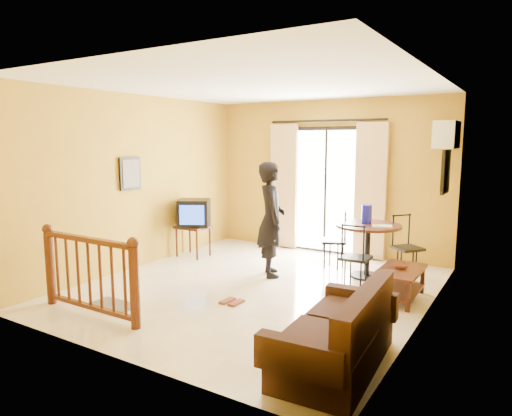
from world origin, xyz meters
The scene contains 19 objects.
ground centered at (0.00, 0.00, 0.00)m, with size 5.00×5.00×0.00m, color beige.
room_shell centered at (0.00, 0.00, 1.70)m, with size 5.00×5.00×5.00m.
balcony_door centered at (0.00, 2.43, 1.19)m, with size 2.25×0.14×2.46m.
tv_table centered at (-1.90, 0.94, 0.48)m, with size 0.55×0.46×0.56m.
television centered at (-1.87, 0.94, 0.80)m, with size 0.70×0.68×0.48m.
picture_left centered at (-2.22, -0.20, 1.55)m, with size 0.05×0.42×0.52m.
dining_table centered at (1.17, 1.34, 0.65)m, with size 0.98×0.98×0.82m.
water_jug centered at (1.12, 1.39, 0.96)m, with size 0.15×0.15×0.29m, color #1212AA.
serving_tray centered at (1.40, 1.24, 0.83)m, with size 0.28×0.18×0.02m, color beige.
dining_chairs centered at (1.15, 1.29, 0.00)m, with size 1.68×1.46×0.95m.
air_conditioner centered at (2.09, 1.95, 2.15)m, with size 0.31×0.60×0.40m.
botanical_print centered at (2.22, 1.30, 1.65)m, with size 0.05×0.50×0.60m.
coffee_table centered at (1.85, 0.58, 0.27)m, with size 0.51×0.92×0.41m.
bowl centered at (1.85, 0.62, 0.44)m, with size 0.18×0.18×0.05m, color brown.
sofa centered at (1.85, -1.55, 0.29)m, with size 0.83×1.64×0.77m.
standing_person centered at (-0.13, 0.66, 0.88)m, with size 0.64×0.42×1.75m, color black.
stair_balustrade centered at (-1.15, -1.90, 0.56)m, with size 1.63×0.13×1.04m.
doormat centered at (-1.17, -1.58, 0.01)m, with size 0.60×0.40×0.02m, color #585246.
sandals centered at (0.05, -0.68, 0.01)m, with size 0.25×0.25×0.03m.
Camera 1 is at (3.25, -5.31, 2.06)m, focal length 32.00 mm.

